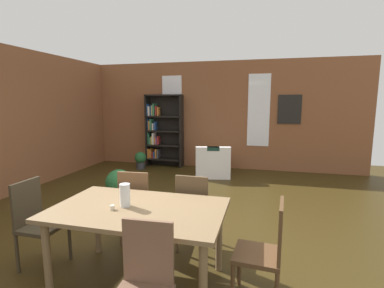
% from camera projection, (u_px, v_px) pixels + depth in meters
% --- Properties ---
extents(ground_plane, '(11.25, 11.25, 0.00)m').
position_uv_depth(ground_plane, '(154.00, 243.00, 3.60)').
color(ground_plane, '#372A10').
extents(back_wall_brick, '(7.65, 0.12, 2.82)m').
position_uv_depth(back_wall_brick, '(214.00, 115.00, 7.59)').
color(back_wall_brick, brown).
rests_on(back_wall_brick, ground).
extents(window_pane_0, '(0.55, 0.02, 1.84)m').
position_uv_depth(window_pane_0, '(172.00, 110.00, 7.79)').
color(window_pane_0, white).
extents(window_pane_1, '(0.55, 0.02, 1.84)m').
position_uv_depth(window_pane_1, '(259.00, 110.00, 7.22)').
color(window_pane_1, white).
extents(dining_table, '(1.65, 1.00, 0.78)m').
position_uv_depth(dining_table, '(139.00, 216.00, 2.73)').
color(dining_table, brown).
rests_on(dining_table, ground).
extents(vase_on_table, '(0.10, 0.10, 0.22)m').
position_uv_depth(vase_on_table, '(125.00, 195.00, 2.73)').
color(vase_on_table, silver).
rests_on(vase_on_table, dining_table).
extents(tealight_candle_0, '(0.04, 0.04, 0.04)m').
position_uv_depth(tealight_candle_0, '(112.00, 207.00, 2.66)').
color(tealight_candle_0, silver).
rests_on(tealight_candle_0, dining_table).
extents(dining_chair_head_left, '(0.41, 0.41, 0.95)m').
position_uv_depth(dining_chair_head_left, '(37.00, 221.00, 3.05)').
color(dining_chair_head_left, '#3A3020').
rests_on(dining_chair_head_left, ground).
extents(dining_chair_far_right, '(0.41, 0.41, 0.95)m').
position_uv_depth(dining_chair_far_right, '(194.00, 209.00, 3.36)').
color(dining_chair_far_right, brown).
rests_on(dining_chair_far_right, ground).
extents(dining_chair_far_left, '(0.43, 0.43, 0.95)m').
position_uv_depth(dining_chair_far_left, '(137.00, 204.00, 3.54)').
color(dining_chair_far_left, brown).
rests_on(dining_chair_far_left, ground).
extents(dining_chair_head_right, '(0.43, 0.43, 0.95)m').
position_uv_depth(dining_chair_head_right, '(266.00, 249.00, 2.45)').
color(dining_chair_head_right, '#523720').
rests_on(dining_chair_head_right, ground).
extents(dining_chair_near_right, '(0.42, 0.42, 0.95)m').
position_uv_depth(dining_chair_near_right, '(143.00, 286.00, 1.97)').
color(dining_chair_near_right, brown).
rests_on(dining_chair_near_right, ground).
extents(bookshelf_tall, '(1.02, 0.31, 1.97)m').
position_uv_depth(bookshelf_tall, '(161.00, 131.00, 7.77)').
color(bookshelf_tall, black).
rests_on(bookshelf_tall, ground).
extents(armchair_white, '(0.95, 0.95, 0.75)m').
position_uv_depth(armchair_white, '(213.00, 164.00, 6.81)').
color(armchair_white, white).
rests_on(armchair_white, ground).
extents(potted_plant_by_shelf, '(0.31, 0.31, 0.46)m').
position_uv_depth(potted_plant_by_shelf, '(140.00, 159.00, 7.52)').
color(potted_plant_by_shelf, '#333338').
rests_on(potted_plant_by_shelf, ground).
extents(potted_plant_corner, '(0.47, 0.47, 0.58)m').
position_uv_depth(potted_plant_corner, '(119.00, 184.00, 5.08)').
color(potted_plant_corner, '#333338').
rests_on(potted_plant_corner, ground).
extents(framed_picture, '(0.56, 0.03, 0.72)m').
position_uv_depth(framed_picture, '(289.00, 109.00, 7.03)').
color(framed_picture, black).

